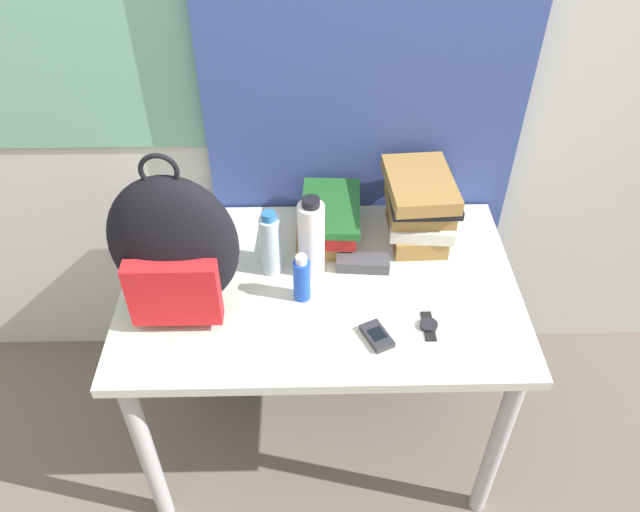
# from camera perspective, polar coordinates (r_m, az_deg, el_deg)

# --- Properties ---
(wall_back) EXTENTS (6.00, 0.06, 2.50)m
(wall_back) POSITION_cam_1_polar(r_m,az_deg,el_deg) (1.80, -0.45, 20.21)
(wall_back) COLOR beige
(wall_back) RESTS_ON ground_plane
(curtain_blue) EXTENTS (0.93, 0.04, 2.50)m
(curtain_blue) POSITION_cam_1_polar(r_m,az_deg,el_deg) (1.76, 4.44, 19.52)
(curtain_blue) COLOR #384C93
(curtain_blue) RESTS_ON ground_plane
(desk) EXTENTS (1.09, 0.70, 0.70)m
(desk) POSITION_cam_1_polar(r_m,az_deg,el_deg) (1.80, 0.00, -4.64)
(desk) COLOR beige
(desk) RESTS_ON ground_plane
(backpack) EXTENTS (0.32, 0.18, 0.47)m
(backpack) POSITION_cam_1_polar(r_m,az_deg,el_deg) (1.58, -13.20, 0.58)
(backpack) COLOR black
(backpack) RESTS_ON desk
(book_stack_left) EXTENTS (0.20, 0.28, 0.12)m
(book_stack_left) POSITION_cam_1_polar(r_m,az_deg,el_deg) (1.84, 0.72, 3.21)
(book_stack_left) COLOR olive
(book_stack_left) RESTS_ON desk
(book_stack_center) EXTENTS (0.22, 0.28, 0.21)m
(book_stack_center) POSITION_cam_1_polar(r_m,az_deg,el_deg) (1.84, 9.08, 4.56)
(book_stack_center) COLOR olive
(book_stack_center) RESTS_ON desk
(water_bottle) EXTENTS (0.06, 0.06, 0.20)m
(water_bottle) POSITION_cam_1_polar(r_m,az_deg,el_deg) (1.71, -4.53, 1.09)
(water_bottle) COLOR silver
(water_bottle) RESTS_ON desk
(sports_bottle) EXTENTS (0.07, 0.07, 0.25)m
(sports_bottle) POSITION_cam_1_polar(r_m,az_deg,el_deg) (1.69, -0.80, 1.68)
(sports_bottle) COLOR white
(sports_bottle) RESTS_ON desk
(sunscreen_bottle) EXTENTS (0.05, 0.05, 0.15)m
(sunscreen_bottle) POSITION_cam_1_polar(r_m,az_deg,el_deg) (1.65, -1.68, -2.10)
(sunscreen_bottle) COLOR blue
(sunscreen_bottle) RESTS_ON desk
(cell_phone) EXTENTS (0.09, 0.11, 0.02)m
(cell_phone) POSITION_cam_1_polar(r_m,az_deg,el_deg) (1.59, 5.22, -7.29)
(cell_phone) COLOR #2D2D33
(cell_phone) RESTS_ON desk
(sunglasses_case) EXTENTS (0.15, 0.07, 0.04)m
(sunglasses_case) POSITION_cam_1_polar(r_m,az_deg,el_deg) (1.77, 3.93, -0.67)
(sunglasses_case) COLOR #47474C
(sunglasses_case) RESTS_ON desk
(wristwatch) EXTENTS (0.05, 0.10, 0.01)m
(wristwatch) POSITION_cam_1_polar(r_m,az_deg,el_deg) (1.64, 9.91, -6.27)
(wristwatch) COLOR black
(wristwatch) RESTS_ON desk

